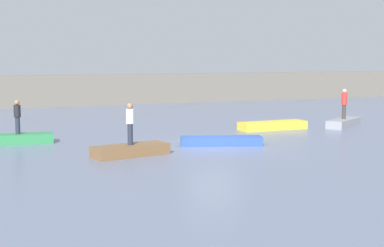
{
  "coord_description": "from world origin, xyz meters",
  "views": [
    {
      "loc": [
        -10.64,
        -23.52,
        4.12
      ],
      "look_at": [
        -0.19,
        2.13,
        0.85
      ],
      "focal_mm": 53.38,
      "sensor_mm": 36.0,
      "label": 1
    }
  ],
  "objects_px": {
    "rowboat_brown": "(130,150)",
    "rowboat_blue": "(221,141)",
    "rowboat_grey": "(344,123)",
    "person_white_shirt": "(130,121)",
    "person_dark_shirt": "(17,115)",
    "person_red_shirt": "(344,102)",
    "rowboat_yellow": "(273,125)",
    "rowboat_green": "(18,139)"
  },
  "relations": [
    {
      "from": "person_red_shirt",
      "to": "rowboat_yellow",
      "type": "bearing_deg",
      "value": 173.59
    },
    {
      "from": "rowboat_yellow",
      "to": "person_white_shirt",
      "type": "distance_m",
      "value": 11.28
    },
    {
      "from": "rowboat_grey",
      "to": "rowboat_green",
      "type": "bearing_deg",
      "value": 145.56
    },
    {
      "from": "person_red_shirt",
      "to": "rowboat_grey",
      "type": "bearing_deg",
      "value": 14.04
    },
    {
      "from": "person_red_shirt",
      "to": "rowboat_green",
      "type": "bearing_deg",
      "value": 178.77
    },
    {
      "from": "rowboat_grey",
      "to": "person_red_shirt",
      "type": "height_order",
      "value": "person_red_shirt"
    },
    {
      "from": "rowboat_brown",
      "to": "rowboat_grey",
      "type": "bearing_deg",
      "value": 6.11
    },
    {
      "from": "rowboat_yellow",
      "to": "rowboat_blue",
      "type": "bearing_deg",
      "value": -142.75
    },
    {
      "from": "rowboat_brown",
      "to": "person_red_shirt",
      "type": "xyz_separation_m",
      "value": [
        14.37,
        4.81,
        1.21
      ]
    },
    {
      "from": "person_white_shirt",
      "to": "person_dark_shirt",
      "type": "bearing_deg",
      "value": 127.64
    },
    {
      "from": "rowboat_grey",
      "to": "person_red_shirt",
      "type": "xyz_separation_m",
      "value": [
        -0.0,
        -0.0,
        1.21
      ]
    },
    {
      "from": "rowboat_brown",
      "to": "person_dark_shirt",
      "type": "xyz_separation_m",
      "value": [
        -4.01,
        5.2,
        1.14
      ]
    },
    {
      "from": "rowboat_green",
      "to": "rowboat_grey",
      "type": "height_order",
      "value": "rowboat_green"
    },
    {
      "from": "rowboat_grey",
      "to": "person_dark_shirt",
      "type": "bearing_deg",
      "value": 145.56
    },
    {
      "from": "rowboat_green",
      "to": "person_red_shirt",
      "type": "height_order",
      "value": "person_red_shirt"
    },
    {
      "from": "rowboat_grey",
      "to": "person_dark_shirt",
      "type": "xyz_separation_m",
      "value": [
        -18.38,
        0.39,
        1.14
      ]
    },
    {
      "from": "rowboat_blue",
      "to": "person_dark_shirt",
      "type": "height_order",
      "value": "person_dark_shirt"
    },
    {
      "from": "rowboat_yellow",
      "to": "person_red_shirt",
      "type": "xyz_separation_m",
      "value": [
        4.49,
        -0.5,
        1.22
      ]
    },
    {
      "from": "rowboat_green",
      "to": "person_dark_shirt",
      "type": "relative_size",
      "value": 1.99
    },
    {
      "from": "person_white_shirt",
      "to": "person_dark_shirt",
      "type": "relative_size",
      "value": 1.08
    },
    {
      "from": "rowboat_blue",
      "to": "rowboat_grey",
      "type": "xyz_separation_m",
      "value": [
        9.64,
        3.62,
        0.03
      ]
    },
    {
      "from": "rowboat_green",
      "to": "rowboat_grey",
      "type": "bearing_deg",
      "value": 3.69
    },
    {
      "from": "person_red_shirt",
      "to": "rowboat_blue",
      "type": "bearing_deg",
      "value": -159.4
    },
    {
      "from": "person_white_shirt",
      "to": "person_red_shirt",
      "type": "distance_m",
      "value": 15.15
    },
    {
      "from": "person_dark_shirt",
      "to": "person_red_shirt",
      "type": "relative_size",
      "value": 0.92
    },
    {
      "from": "person_dark_shirt",
      "to": "person_red_shirt",
      "type": "height_order",
      "value": "person_red_shirt"
    },
    {
      "from": "rowboat_grey",
      "to": "person_white_shirt",
      "type": "relative_size",
      "value": 1.87
    },
    {
      "from": "rowboat_blue",
      "to": "person_white_shirt",
      "type": "relative_size",
      "value": 2.16
    },
    {
      "from": "rowboat_brown",
      "to": "rowboat_blue",
      "type": "distance_m",
      "value": 4.88
    },
    {
      "from": "rowboat_blue",
      "to": "person_white_shirt",
      "type": "distance_m",
      "value": 5.03
    },
    {
      "from": "person_white_shirt",
      "to": "rowboat_yellow",
      "type": "bearing_deg",
      "value": 28.28
    },
    {
      "from": "rowboat_green",
      "to": "rowboat_brown",
      "type": "relative_size",
      "value": 1.0
    },
    {
      "from": "rowboat_blue",
      "to": "person_red_shirt",
      "type": "distance_m",
      "value": 10.37
    },
    {
      "from": "rowboat_green",
      "to": "person_red_shirt",
      "type": "distance_m",
      "value": 18.42
    },
    {
      "from": "rowboat_yellow",
      "to": "rowboat_grey",
      "type": "relative_size",
      "value": 1.22
    },
    {
      "from": "person_dark_shirt",
      "to": "rowboat_brown",
      "type": "bearing_deg",
      "value": -52.36
    },
    {
      "from": "person_dark_shirt",
      "to": "rowboat_grey",
      "type": "bearing_deg",
      "value": -1.23
    },
    {
      "from": "rowboat_yellow",
      "to": "person_white_shirt",
      "type": "xyz_separation_m",
      "value": [
        -9.87,
        -5.31,
        1.22
      ]
    },
    {
      "from": "rowboat_green",
      "to": "person_white_shirt",
      "type": "height_order",
      "value": "person_white_shirt"
    },
    {
      "from": "person_white_shirt",
      "to": "rowboat_blue",
      "type": "bearing_deg",
      "value": 14.06
    },
    {
      "from": "person_dark_shirt",
      "to": "rowboat_green",
      "type": "bearing_deg",
      "value": 180.0
    },
    {
      "from": "rowboat_brown",
      "to": "rowboat_blue",
      "type": "xyz_separation_m",
      "value": [
        4.73,
        1.18,
        -0.03
      ]
    }
  ]
}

